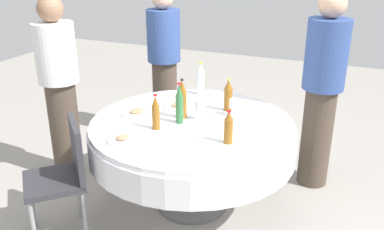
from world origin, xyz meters
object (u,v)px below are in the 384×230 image
Objects in this scene: dining_table at (192,139)px; plate_outer at (137,113)px; bottle_clear_right at (200,79)px; bottle_green_left at (179,104)px; chair_rear at (64,171)px; plate_west at (122,139)px; plate_north at (177,106)px; bottle_amber_south at (228,96)px; person_south at (60,87)px; bottle_amber_far at (228,128)px; wine_glass_far at (234,104)px; person_left at (164,64)px; person_right at (322,89)px; bottle_amber_rear at (182,100)px; wine_glass_front at (200,106)px; bottle_amber_front at (156,113)px.

plate_outer is (-0.03, 0.47, 0.16)m from dining_table.
bottle_clear_right is 0.68m from bottle_green_left.
plate_west is at bearing -108.27° from chair_rear.
chair_rear reaches higher than plate_north.
bottle_amber_south is 1.46m from person_south.
bottle_amber_far is at bearing -147.18° from bottle_clear_right.
wine_glass_far is 1.35m from person_left.
plate_outer is (-0.27, 0.72, -0.09)m from wine_glass_far.
person_right reaches higher than bottle_amber_far.
plate_north and plate_outer have the same top height.
bottle_amber_far is 0.14× the size of person_right.
plate_north is (0.28, 0.15, -0.13)m from bottle_green_left.
person_right reaches higher than bottle_green_left.
person_south reaches higher than chair_rear.
wine_glass_far is at bearing -60.93° from bottle_amber_rear.
person_right reaches higher than wine_glass_far.
bottle_amber_rear is (0.10, 0.02, -0.00)m from bottle_green_left.
person_right is at bearing -57.41° from bottle_amber_south.
wine_glass_front is at bearing 47.63° from bottle_amber_far.
chair_rear is at bearing -88.78° from person_right.
bottle_amber_rear is 0.20× the size of person_left.
plate_outer is 0.15× the size of person_right.
bottle_amber_south is at bearing -33.21° from bottle_green_left.
wine_glass_front is 0.28m from wine_glass_far.
bottle_amber_far is at bearing -98.01° from person_south.
wine_glass_front is at bearing -82.13° from bottle_amber_rear.
chair_rear is (-0.46, 0.50, -0.35)m from bottle_amber_front.
bottle_amber_south is 0.60m from bottle_amber_far.
bottle_amber_rear is 0.26m from plate_north.
dining_table is 1.81× the size of chair_rear.
bottle_green_left reaches higher than bottle_amber_rear.
person_right reaches higher than plate_north.
bottle_amber_front is at bearing -88.48° from person_right.
plate_north is at bearing 59.53° from wine_glass_front.
bottle_amber_south reaches higher than wine_glass_far.
bottle_amber_south is 1.25× the size of plate_north.
dining_table is 0.26m from wine_glass_front.
bottle_amber_far is (-0.19, -0.45, -0.04)m from bottle_green_left.
person_left is (1.10, 0.79, 0.24)m from dining_table.
bottle_green_left is 0.20× the size of person_left.
bottle_clear_right reaches higher than dining_table.
bottle_amber_rear is 2.09× the size of wine_glass_front.
bottle_amber_front is 1.26× the size of plate_north.
wine_glass_far is (0.18, -0.21, -0.01)m from wine_glass_front.
bottle_amber_front is 0.76m from chair_rear.
bottle_green_left is 0.19× the size of person_right.
wine_glass_front is at bearing 153.23° from bottle_amber_south.
bottle_green_left is at bearing -27.32° from plate_west.
plate_north is at bearing 92.02° from wine_glass_far.
bottle_green_left is 0.41m from plate_outer.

